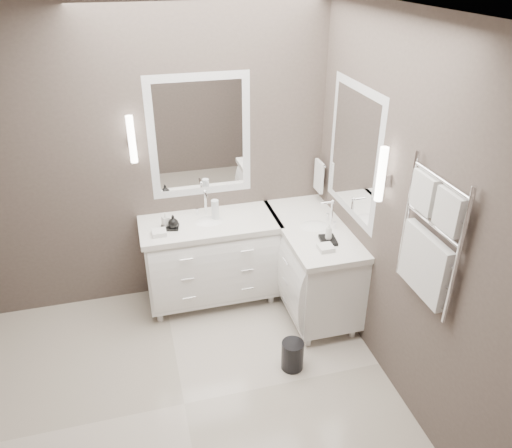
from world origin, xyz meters
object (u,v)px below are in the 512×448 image
object	(u,v)px
towel_ladder	(428,244)
waste_bin	(292,355)
vanity_back	(211,256)
vanity_right	(312,261)

from	to	relation	value
towel_ladder	waste_bin	xyz separation A→B (m)	(-0.65, 0.55, -1.27)
towel_ladder	waste_bin	size ratio (longest dim) A/B	3.57
vanity_back	waste_bin	xyz separation A→B (m)	(0.45, -1.07, -0.36)
waste_bin	vanity_back	bearing A→B (deg)	112.74
vanity_right	towel_ladder	size ratio (longest dim) A/B	1.38
towel_ladder	waste_bin	distance (m)	1.53
vanity_back	towel_ladder	world-z (taller)	towel_ladder
vanity_back	towel_ladder	bearing A→B (deg)	-55.90
waste_bin	towel_ladder	bearing A→B (deg)	-40.28
vanity_back	vanity_right	distance (m)	0.93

